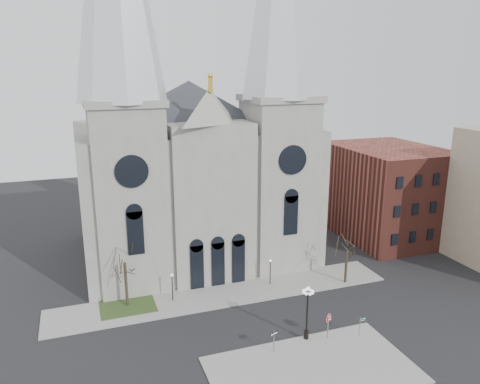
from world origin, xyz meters
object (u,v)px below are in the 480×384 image
object	(u,v)px
stop_sign	(328,321)
one_way_sign	(274,338)
street_name_sign	(361,325)
globe_lamp	(307,306)

from	to	relation	value
stop_sign	one_way_sign	bearing A→B (deg)	172.57
one_way_sign	street_name_sign	distance (m)	9.08
globe_lamp	stop_sign	bearing A→B (deg)	-18.04
stop_sign	globe_lamp	size ratio (longest dim) A/B	0.48
globe_lamp	street_name_sign	world-z (taller)	globe_lamp
globe_lamp	one_way_sign	distance (m)	4.45
stop_sign	one_way_sign	world-z (taller)	stop_sign
globe_lamp	one_way_sign	xyz separation A→B (m)	(-3.86, -0.91, -2.03)
stop_sign	globe_lamp	world-z (taller)	globe_lamp
street_name_sign	stop_sign	bearing A→B (deg)	166.53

